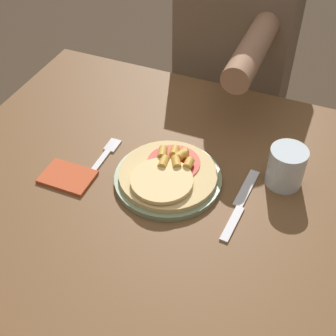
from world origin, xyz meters
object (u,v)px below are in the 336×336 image
Objects in this scene: plate at (168,179)px; drinking_glass at (286,167)px; person_diner at (235,58)px; dining_table at (147,225)px; pizza at (168,173)px; knife at (240,205)px; fork at (102,159)px.

plate is 0.26m from drinking_glass.
dining_table is at bearing -91.09° from person_diner.
pizza is 0.18× the size of person_diner.
drinking_glass is (0.24, 0.10, 0.04)m from plate.
plate is at bearing 94.27° from pizza.
pizza reaches higher than knife.
dining_table is 0.83× the size of person_diner.
drinking_glass reaches higher than knife.
pizza reaches higher than plate.
knife is (0.17, -0.01, -0.02)m from pizza.
drinking_glass reaches higher than dining_table.
knife is 0.18× the size of person_diner.
pizza is 0.60m from person_diner.
person_diner is (-0.02, 0.60, -0.04)m from pizza.
drinking_glass reaches higher than plate.
fork is at bearing -104.35° from person_diner.
drinking_glass is at bearing 12.27° from fork.
plate is 0.17m from knife.
plate reaches higher than knife.
drinking_glass is 0.57m from person_diner.
drinking_glass is (0.24, 0.10, 0.02)m from pizza.
person_diner is at bearing 107.24° from knife.
dining_table is 0.13m from plate.
fork is 0.42m from drinking_glass.
person_diner reaches higher than knife.
fork is at bearing 155.58° from dining_table.
fork is at bearing -167.73° from drinking_glass.
person_diner is at bearing 117.19° from drinking_glass.
knife is 0.64m from person_diner.
person_diner is (-0.02, 0.60, -0.02)m from plate.
dining_table is at bearing -150.66° from drinking_glass.
knife is at bearing 12.75° from dining_table.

